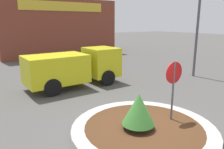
% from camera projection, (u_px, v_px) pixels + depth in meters
% --- Properties ---
extents(ground_plane, '(120.00, 120.00, 0.00)m').
position_uv_depth(ground_plane, '(143.00, 131.00, 7.30)').
color(ground_plane, '#514F4C').
extents(traffic_island, '(4.78, 4.78, 0.17)m').
position_uv_depth(traffic_island, '(143.00, 128.00, 7.28)').
color(traffic_island, '#BCB7AD').
rests_on(traffic_island, ground_plane).
extents(stop_sign, '(0.76, 0.07, 2.27)m').
position_uv_depth(stop_sign, '(173.00, 81.00, 7.46)').
color(stop_sign, '#4C4C51').
rests_on(stop_sign, ground_plane).
extents(island_shrub, '(1.06, 1.06, 1.19)m').
position_uv_depth(island_shrub, '(139.00, 109.00, 6.94)').
color(island_shrub, brown).
rests_on(island_shrub, traffic_island).
extents(utility_truck, '(5.34, 2.25, 2.07)m').
position_uv_depth(utility_truck, '(74.00, 67.00, 12.11)').
color(utility_truck, gold).
rests_on(utility_truck, ground_plane).
extents(storefront_building, '(12.19, 6.07, 5.89)m').
position_uv_depth(storefront_building, '(55.00, 28.00, 24.57)').
color(storefront_building, brown).
rests_on(storefront_building, ground_plane).
extents(light_pole, '(0.70, 0.30, 6.83)m').
position_uv_depth(light_pole, '(199.00, 15.00, 13.83)').
color(light_pole, '#4C4C51').
rests_on(light_pole, ground_plane).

